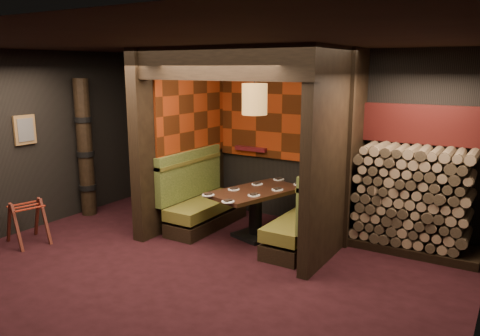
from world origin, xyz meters
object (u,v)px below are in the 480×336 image
Objects in this scene: booth_bench_left at (201,202)px; totem_column at (85,149)px; luggage_rack at (27,220)px; booth_bench_right at (308,222)px; firewood_stack at (418,200)px; pendant_lamp at (255,99)px; dining_table at (256,205)px.

booth_bench_left is 2.30m from totem_column.
booth_bench_left is 2.65m from luggage_rack.
firewood_stack is (1.35, 0.70, 0.35)m from booth_bench_right.
pendant_lamp is at bearing -3.18° from booth_bench_left.
totem_column is 1.39× the size of firewood_stack.
pendant_lamp is 3.82m from luggage_rack.
firewood_stack reaches higher than booth_bench_right.
firewood_stack is (4.99, 2.69, 0.40)m from luggage_rack.
pendant_lamp is 1.30× the size of luggage_rack.
pendant_lamp reaches higher than booth_bench_right.
totem_column is at bearing -165.25° from booth_bench_left.
booth_bench_right is (1.89, 0.00, 0.00)m from booth_bench_left.
firewood_stack is (2.22, 0.76, -1.38)m from pendant_lamp.
totem_column reaches higher than dining_table.
firewood_stack is at bearing 18.86° from pendant_lamp.
booth_bench_left is at bearing -167.83° from firewood_stack.
booth_bench_right is 2.19× the size of luggage_rack.
booth_bench_right is at bearing 28.71° from luggage_rack.
booth_bench_left is 0.92× the size of firewood_stack.
luggage_rack is at bearing -151.29° from booth_bench_right.
pendant_lamp is 3.29m from totem_column.
firewood_stack is at bearing 17.70° from dining_table.
totem_column reaches higher than firewood_stack.
booth_bench_right is 0.67× the size of totem_column.
pendant_lamp reaches higher than luggage_rack.
luggage_rack is at bearing -151.65° from firewood_stack.
totem_column is 5.50m from firewood_stack.
firewood_stack is (5.33, 1.25, -0.44)m from totem_column.
booth_bench_right is at bearing 7.86° from totem_column.
dining_table is 2.34m from firewood_stack.
totem_column is (-0.34, 1.44, 0.84)m from luggage_rack.
booth_bench_left is at bearing 48.80° from luggage_rack.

